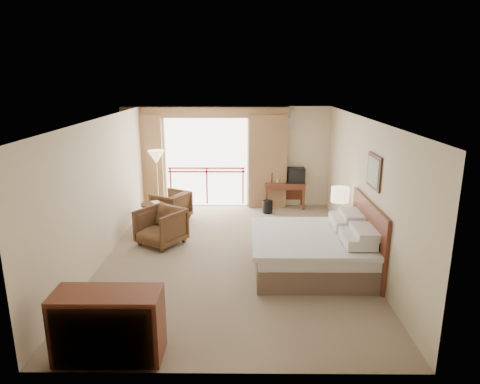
{
  "coord_description": "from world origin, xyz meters",
  "views": [
    {
      "loc": [
        0.2,
        -7.88,
        3.44
      ],
      "look_at": [
        0.13,
        0.4,
        1.21
      ],
      "focal_mm": 32.0,
      "sensor_mm": 36.0,
      "label": 1
    }
  ],
  "objects_px": {
    "dresser": "(108,325)",
    "tv": "(296,175)",
    "wastebasket": "(268,207)",
    "armchair_near": "(162,244)",
    "side_table": "(153,211)",
    "floor_lamp": "(156,159)",
    "desk": "(284,187)",
    "bed": "(314,250)",
    "nightstand": "(338,232)",
    "table_lamp": "(340,195)",
    "armchair_far": "(172,219)"
  },
  "relations": [
    {
      "from": "bed",
      "to": "table_lamp",
      "type": "bearing_deg",
      "value": 60.14
    },
    {
      "from": "nightstand",
      "to": "desk",
      "type": "relative_size",
      "value": 0.54
    },
    {
      "from": "floor_lamp",
      "to": "armchair_far",
      "type": "bearing_deg",
      "value": -54.22
    },
    {
      "from": "side_table",
      "to": "desk",
      "type": "bearing_deg",
      "value": 27.81
    },
    {
      "from": "table_lamp",
      "to": "desk",
      "type": "bearing_deg",
      "value": 108.04
    },
    {
      "from": "nightstand",
      "to": "side_table",
      "type": "distance_m",
      "value": 4.25
    },
    {
      "from": "nightstand",
      "to": "desk",
      "type": "xyz_separation_m",
      "value": [
        -0.88,
        2.76,
        0.26
      ]
    },
    {
      "from": "side_table",
      "to": "floor_lamp",
      "type": "height_order",
      "value": "floor_lamp"
    },
    {
      "from": "floor_lamp",
      "to": "dresser",
      "type": "height_order",
      "value": "floor_lamp"
    },
    {
      "from": "side_table",
      "to": "armchair_near",
      "type": "bearing_deg",
      "value": -69.72
    },
    {
      "from": "floor_lamp",
      "to": "dresser",
      "type": "relative_size",
      "value": 1.23
    },
    {
      "from": "armchair_near",
      "to": "side_table",
      "type": "distance_m",
      "value": 1.17
    },
    {
      "from": "nightstand",
      "to": "tv",
      "type": "distance_m",
      "value": 2.84
    },
    {
      "from": "floor_lamp",
      "to": "bed",
      "type": "bearing_deg",
      "value": -44.19
    },
    {
      "from": "nightstand",
      "to": "wastebasket",
      "type": "xyz_separation_m",
      "value": [
        -1.36,
        2.22,
        -0.12
      ]
    },
    {
      "from": "bed",
      "to": "table_lamp",
      "type": "xyz_separation_m",
      "value": [
        0.7,
        1.22,
        0.71
      ]
    },
    {
      "from": "nightstand",
      "to": "tv",
      "type": "height_order",
      "value": "tv"
    },
    {
      "from": "armchair_far",
      "to": "floor_lamp",
      "type": "relative_size",
      "value": 0.48
    },
    {
      "from": "bed",
      "to": "desk",
      "type": "distance_m",
      "value": 3.94
    },
    {
      "from": "side_table",
      "to": "bed",
      "type": "bearing_deg",
      "value": -33.13
    },
    {
      "from": "desk",
      "to": "side_table",
      "type": "xyz_separation_m",
      "value": [
        -3.23,
        -1.7,
        -0.14
      ]
    },
    {
      "from": "bed",
      "to": "wastebasket",
      "type": "xyz_separation_m",
      "value": [
        -0.66,
        3.39,
        -0.21
      ]
    },
    {
      "from": "wastebasket",
      "to": "tv",
      "type": "bearing_deg",
      "value": 32.11
    },
    {
      "from": "nightstand",
      "to": "dresser",
      "type": "distance_m",
      "value": 5.26
    },
    {
      "from": "bed",
      "to": "table_lamp",
      "type": "distance_m",
      "value": 1.57
    },
    {
      "from": "armchair_near",
      "to": "side_table",
      "type": "relative_size",
      "value": 1.46
    },
    {
      "from": "bed",
      "to": "armchair_near",
      "type": "xyz_separation_m",
      "value": [
        -3.03,
        1.2,
        -0.38
      ]
    },
    {
      "from": "armchair_far",
      "to": "nightstand",
      "type": "bearing_deg",
      "value": 96.2
    },
    {
      "from": "tv",
      "to": "armchair_near",
      "type": "height_order",
      "value": "tv"
    },
    {
      "from": "tv",
      "to": "wastebasket",
      "type": "height_order",
      "value": "tv"
    },
    {
      "from": "wastebasket",
      "to": "armchair_near",
      "type": "xyz_separation_m",
      "value": [
        -2.37,
        -2.19,
        -0.16
      ]
    },
    {
      "from": "tv",
      "to": "side_table",
      "type": "relative_size",
      "value": 0.74
    },
    {
      "from": "desk",
      "to": "armchair_near",
      "type": "bearing_deg",
      "value": -133.58
    },
    {
      "from": "armchair_near",
      "to": "nightstand",
      "type": "bearing_deg",
      "value": 33.67
    },
    {
      "from": "nightstand",
      "to": "table_lamp",
      "type": "xyz_separation_m",
      "value": [
        0.0,
        0.05,
        0.79
      ]
    },
    {
      "from": "side_table",
      "to": "floor_lamp",
      "type": "distance_m",
      "value": 1.56
    },
    {
      "from": "wastebasket",
      "to": "armchair_near",
      "type": "relative_size",
      "value": 0.38
    },
    {
      "from": "tv",
      "to": "desk",
      "type": "bearing_deg",
      "value": -170.57
    },
    {
      "from": "floor_lamp",
      "to": "armchair_near",
      "type": "bearing_deg",
      "value": -77.68
    },
    {
      "from": "floor_lamp",
      "to": "table_lamp",
      "type": "bearing_deg",
      "value": -27.54
    },
    {
      "from": "dresser",
      "to": "tv",
      "type": "bearing_deg",
      "value": 68.22
    },
    {
      "from": "armchair_far",
      "to": "dresser",
      "type": "height_order",
      "value": "dresser"
    },
    {
      "from": "desk",
      "to": "armchair_near",
      "type": "xyz_separation_m",
      "value": [
        -2.85,
        -2.73,
        -0.55
      ]
    },
    {
      "from": "nightstand",
      "to": "tv",
      "type": "bearing_deg",
      "value": 101.82
    },
    {
      "from": "desk",
      "to": "bed",
      "type": "bearing_deg",
      "value": -84.67
    },
    {
      "from": "table_lamp",
      "to": "armchair_far",
      "type": "bearing_deg",
      "value": 157.05
    },
    {
      "from": "wastebasket",
      "to": "armchair_far",
      "type": "bearing_deg",
      "value": -166.93
    },
    {
      "from": "armchair_far",
      "to": "side_table",
      "type": "bearing_deg",
      "value": 1.38
    },
    {
      "from": "bed",
      "to": "armchair_far",
      "type": "relative_size",
      "value": 2.69
    },
    {
      "from": "armchair_near",
      "to": "dresser",
      "type": "height_order",
      "value": "dresser"
    }
  ]
}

